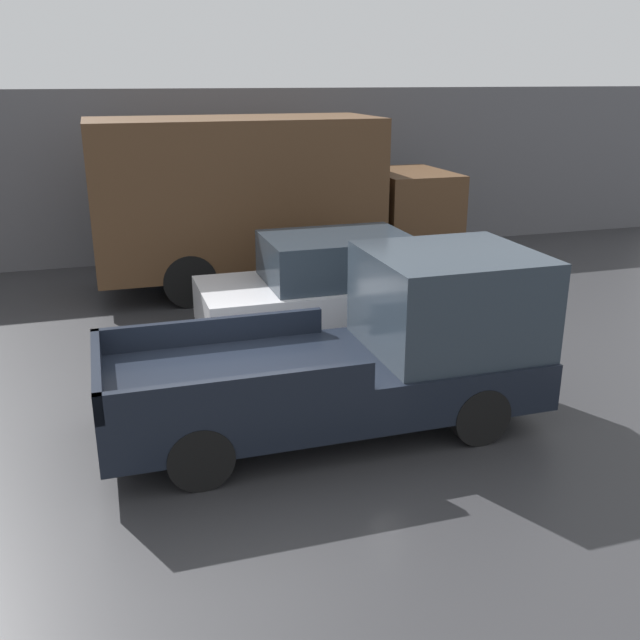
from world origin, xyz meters
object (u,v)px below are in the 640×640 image
car (331,288)px  delivery_truck (263,198)px  newspaper_box (166,241)px  pickup_truck (371,349)px

car → delivery_truck: size_ratio=0.57×
delivery_truck → newspaper_box: 3.31m
pickup_truck → delivery_truck: 6.64m
pickup_truck → newspaper_box: bearing=100.4°
pickup_truck → car: pickup_truck is taller
car → delivery_truck: (-0.32, 3.52, 0.98)m
car → delivery_truck: delivery_truck is taller
car → pickup_truck: bearing=-98.9°
pickup_truck → newspaper_box: (-1.66, 9.02, -0.45)m
pickup_truck → car: bearing=81.1°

